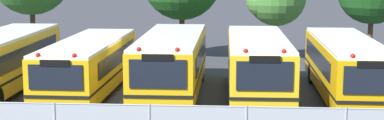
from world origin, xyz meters
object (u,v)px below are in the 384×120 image
at_px(school_bus_1, 1,61).
at_px(school_bus_5, 346,66).
at_px(school_bus_3, 172,62).
at_px(school_bus_2, 89,64).
at_px(school_bus_4, 258,65).

distance_m(school_bus_1, school_bus_5, 15.17).
distance_m(school_bus_3, school_bus_5, 7.52).
bearing_deg(school_bus_1, school_bus_5, 179.23).
bearing_deg(school_bus_1, school_bus_3, 179.86).
bearing_deg(school_bus_5, school_bus_3, -0.46).
xyz_separation_m(school_bus_1, school_bus_2, (3.98, -0.03, -0.11)).
relative_size(school_bus_4, school_bus_5, 0.93).
relative_size(school_bus_3, school_bus_5, 0.98).
bearing_deg(school_bus_2, school_bus_1, 0.39).
xyz_separation_m(school_bus_2, school_bus_5, (11.19, -0.06, 0.07)).
height_order(school_bus_3, school_bus_5, school_bus_3).
relative_size(school_bus_2, school_bus_5, 0.96).
height_order(school_bus_2, school_bus_5, school_bus_5).
xyz_separation_m(school_bus_2, school_bus_4, (7.41, -0.24, 0.12)).
height_order(school_bus_1, school_bus_4, school_bus_4).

